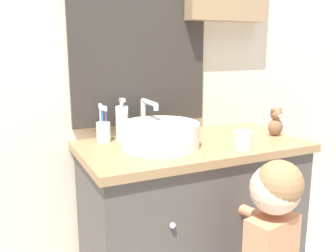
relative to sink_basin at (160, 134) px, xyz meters
The scene contains 8 objects.
wall_back 0.52m from the sink_basin, 59.22° to the left, with size 3.20×0.18×2.50m.
vanity_counter 0.50m from the sink_basin, ahead, with size 1.00×0.54×0.83m.
sink_basin is the anchor object (origin of this frame).
toothbrush_holder 0.27m from the sink_basin, 134.47° to the left, with size 0.06×0.06×0.17m.
soap_dispenser 0.21m from the sink_basin, 120.11° to the left, with size 0.06×0.06×0.20m.
child_figure 0.61m from the sink_basin, 61.07° to the right, with size 0.22×0.44×0.87m.
teddy_bear 0.59m from the sink_basin, ahead, with size 0.08×0.06×0.14m.
drinking_cup 0.35m from the sink_basin, 29.48° to the right, with size 0.08×0.08×0.08m, color silver.
Camera 1 is at (-0.80, -1.09, 1.26)m, focal length 40.00 mm.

